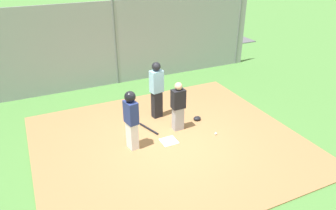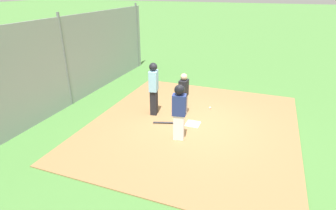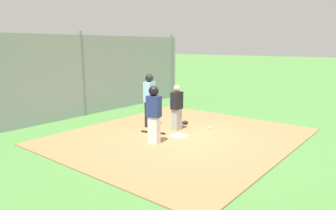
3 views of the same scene
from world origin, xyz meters
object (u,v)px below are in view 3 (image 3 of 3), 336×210
object	(u,v)px
umpire	(149,99)
baseball_bat	(153,132)
runner	(154,111)
home_plate	(179,136)
baseball	(210,127)
catcher	(177,107)
catcher_mask	(185,122)

from	to	relation	value
umpire	baseball_bat	xyz separation A→B (m)	(0.55, 0.65, -0.94)
umpire	runner	bearing A→B (deg)	-54.69
home_plate	baseball	bearing A→B (deg)	169.68
home_plate	baseball_bat	bearing A→B (deg)	-72.11
catcher	baseball_bat	distance (m)	1.14
catcher	catcher_mask	distance (m)	1.09
catcher	runner	world-z (taller)	runner
baseball	catcher_mask	bearing A→B (deg)	-86.74
catcher	catcher_mask	world-z (taller)	catcher
home_plate	umpire	world-z (taller)	umpire
catcher	umpire	bearing A→B (deg)	-166.82
home_plate	runner	world-z (taller)	runner
home_plate	catcher_mask	bearing A→B (deg)	-150.94
umpire	baseball_bat	size ratio (longest dim) A/B	2.22
baseball	umpire	bearing A→B (deg)	-57.60
umpire	runner	size ratio (longest dim) A/B	1.10
home_plate	baseball	distance (m)	1.41
home_plate	runner	size ratio (longest dim) A/B	0.26
baseball_bat	umpire	bearing A→B (deg)	-58.39
home_plate	catcher	distance (m)	1.06
umpire	catcher_mask	bearing A→B (deg)	43.65
home_plate	umpire	xyz separation A→B (m)	(-0.28, -1.49, 0.96)
catcher_mask	baseball	world-z (taller)	catcher_mask
umpire	baseball_bat	world-z (taller)	umpire
umpire	runner	distance (m)	1.86
catcher	baseball	size ratio (longest dim) A/B	20.30
catcher	baseball_bat	world-z (taller)	catcher
runner	baseball	xyz separation A→B (m)	(-2.40, 0.40, -0.92)
baseball_bat	catcher	bearing A→B (deg)	-130.30
runner	catcher_mask	bearing A→B (deg)	3.35
catcher	baseball	distance (m)	1.36
catcher	baseball	world-z (taller)	catcher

